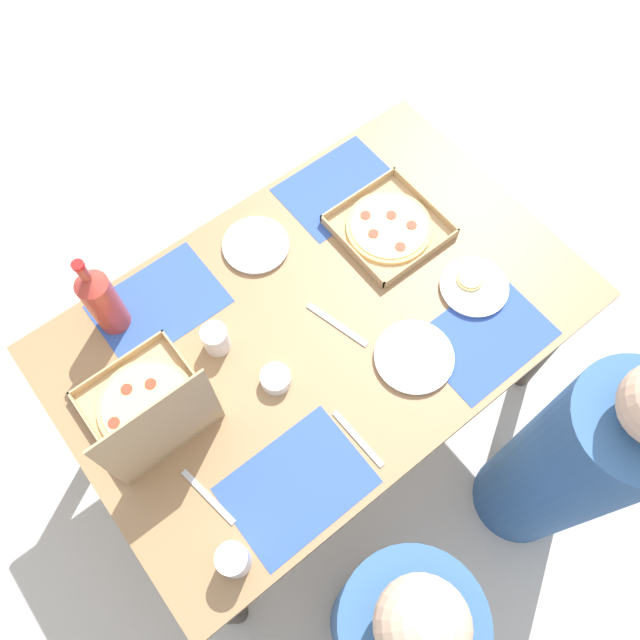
% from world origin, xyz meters
% --- Properties ---
extents(ground_plane, '(6.00, 6.00, 0.00)m').
position_xyz_m(ground_plane, '(0.00, 0.00, 0.00)').
color(ground_plane, beige).
extents(dining_table, '(1.50, 0.97, 0.75)m').
position_xyz_m(dining_table, '(0.00, 0.00, 0.64)').
color(dining_table, '#3F3328').
rests_on(dining_table, ground_plane).
extents(placemat_near_left, '(0.36, 0.26, 0.00)m').
position_xyz_m(placemat_near_left, '(-0.34, -0.33, 0.75)').
color(placemat_near_left, '#2D4C9E').
rests_on(placemat_near_left, dining_table).
extents(placemat_near_right, '(0.36, 0.26, 0.00)m').
position_xyz_m(placemat_near_right, '(0.34, -0.33, 0.75)').
color(placemat_near_right, '#2D4C9E').
rests_on(placemat_near_right, dining_table).
extents(placemat_far_left, '(0.36, 0.26, 0.00)m').
position_xyz_m(placemat_far_left, '(-0.34, 0.33, 0.75)').
color(placemat_far_left, '#2D4C9E').
rests_on(placemat_far_left, dining_table).
extents(placemat_far_right, '(0.36, 0.26, 0.00)m').
position_xyz_m(placemat_far_right, '(0.34, 0.33, 0.75)').
color(placemat_far_right, '#2D4C9E').
rests_on(placemat_far_right, dining_table).
extents(pizza_box_corner_left, '(0.30, 0.30, 0.04)m').
position_xyz_m(pizza_box_corner_left, '(-0.36, -0.11, 0.76)').
color(pizza_box_corner_left, tan).
rests_on(pizza_box_corner_left, dining_table).
extents(pizza_box_edge_far, '(0.30, 0.31, 0.34)m').
position_xyz_m(pizza_box_edge_far, '(0.53, -0.05, 0.80)').
color(pizza_box_edge_far, tan).
rests_on(pizza_box_edge_far, dining_table).
extents(plate_near_left, '(0.20, 0.20, 0.02)m').
position_xyz_m(plate_near_left, '(0.00, -0.32, 0.76)').
color(plate_near_left, white).
rests_on(plate_near_left, dining_table).
extents(plate_far_left, '(0.22, 0.22, 0.02)m').
position_xyz_m(plate_far_left, '(-0.13, 0.26, 0.76)').
color(plate_far_left, white).
rests_on(plate_far_left, dining_table).
extents(plate_far_right, '(0.20, 0.20, 0.03)m').
position_xyz_m(plate_far_right, '(-0.42, 0.20, 0.76)').
color(plate_far_right, white).
rests_on(plate_far_right, dining_table).
extents(soda_bottle, '(0.09, 0.09, 0.32)m').
position_xyz_m(soda_bottle, '(0.46, -0.36, 0.88)').
color(soda_bottle, '#B2382D').
rests_on(soda_bottle, dining_table).
extents(cup_red, '(0.08, 0.08, 0.10)m').
position_xyz_m(cup_red, '(0.57, 0.39, 0.80)').
color(cup_red, silver).
rests_on(cup_red, dining_table).
extents(cup_dark, '(0.07, 0.07, 0.09)m').
position_xyz_m(cup_dark, '(0.28, -0.12, 0.79)').
color(cup_dark, silver).
rests_on(cup_dark, dining_table).
extents(condiment_bowl, '(0.08, 0.08, 0.04)m').
position_xyz_m(condiment_bowl, '(0.21, 0.07, 0.77)').
color(condiment_bowl, white).
rests_on(condiment_bowl, dining_table).
extents(fork_by_near_left, '(0.04, 0.19, 0.00)m').
position_xyz_m(fork_by_near_left, '(0.53, 0.22, 0.75)').
color(fork_by_near_left, '#B7B7BC').
rests_on(fork_by_near_left, dining_table).
extents(knife_by_far_right, '(0.07, 0.21, 0.00)m').
position_xyz_m(knife_by_far_right, '(-0.03, 0.04, 0.75)').
color(knife_by_far_right, '#B7B7BC').
rests_on(knife_by_far_right, dining_table).
extents(fork_by_far_left, '(0.02, 0.19, 0.00)m').
position_xyz_m(fork_by_far_left, '(0.14, 0.34, 0.75)').
color(fork_by_far_left, '#B7B7BC').
rests_on(fork_by_far_left, dining_table).
extents(diner_left_seat, '(0.32, 0.32, 1.21)m').
position_xyz_m(diner_left_seat, '(-0.34, 0.74, 0.55)').
color(diner_left_seat, '#33598C').
rests_on(diner_left_seat, ground_plane).
extents(diner_right_seat, '(0.32, 0.32, 1.16)m').
position_xyz_m(diner_right_seat, '(0.34, 0.74, 0.52)').
color(diner_right_seat, '#33598C').
rests_on(diner_right_seat, ground_plane).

